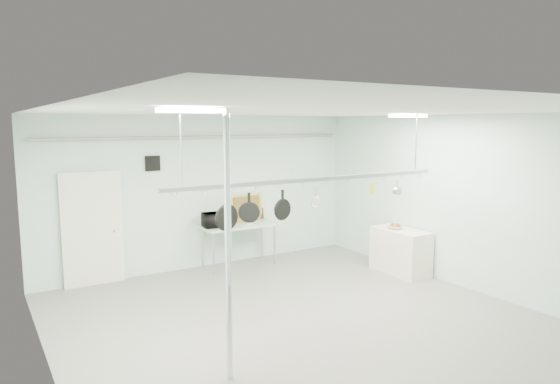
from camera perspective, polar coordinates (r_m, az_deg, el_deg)
floor at (r=7.67m, az=4.06°, el=-15.43°), size 8.00×8.00×0.00m
ceiling at (r=7.05m, az=4.31°, el=9.14°), size 7.00×8.00×0.02m
back_wall at (r=10.63m, az=-8.62°, el=0.02°), size 7.00×0.02×3.20m
right_wall at (r=9.64m, az=21.17°, el=-1.21°), size 0.02×8.00×3.20m
door at (r=10.00m, az=-20.64°, el=-4.09°), size 1.10×0.10×2.20m
wall_vent at (r=10.16m, az=-14.36°, el=3.19°), size 0.30×0.04×0.30m
conduit_pipe at (r=10.45m, az=-8.55°, el=6.22°), size 6.60×0.07×0.07m
chrome_pole at (r=5.83m, az=-5.95°, el=-6.37°), size 0.08×0.08×3.20m
prep_table at (r=10.66m, az=-4.73°, el=-4.08°), size 1.60×0.70×0.91m
side_cabinet at (r=10.51m, az=13.59°, el=-6.60°), size 0.60×1.20×0.90m
pot_rack at (r=7.45m, az=4.11°, el=1.67°), size 4.80×0.06×1.00m
light_panel_left at (r=5.27m, az=-10.17°, el=9.18°), size 0.65×0.30×0.05m
light_panel_right at (r=9.09m, az=14.42°, el=8.42°), size 0.65×0.30×0.05m
microwave at (r=10.41m, az=-7.32°, el=-3.17°), size 0.57×0.42×0.30m
coffee_canister at (r=10.65m, az=-3.57°, el=-3.11°), size 0.17×0.17×0.21m
painting_large at (r=11.02m, az=-3.87°, el=-1.77°), size 0.79×0.19×0.58m
painting_small at (r=11.17m, az=-2.61°, el=-2.48°), size 0.30×0.08×0.25m
fruit_bowl at (r=10.42m, az=13.02°, el=-3.93°), size 0.35×0.35×0.08m
skillet_left at (r=6.75m, az=-6.13°, el=-2.32°), size 0.37×0.13×0.49m
skillet_mid at (r=6.90m, az=-3.56°, el=-1.74°), size 0.28×0.21×0.41m
skillet_right at (r=7.17m, az=0.29°, el=-1.41°), size 0.32×0.12×0.42m
whisk at (r=7.49m, az=4.09°, el=-0.58°), size 0.19×0.19×0.30m
grater at (r=8.19m, az=10.48°, el=0.37°), size 0.09×0.03×0.21m
saucepan at (r=8.58m, az=13.26°, el=0.52°), size 0.13×0.09×0.24m
fruit_cluster at (r=10.41m, az=13.03°, el=-3.72°), size 0.24×0.24×0.09m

